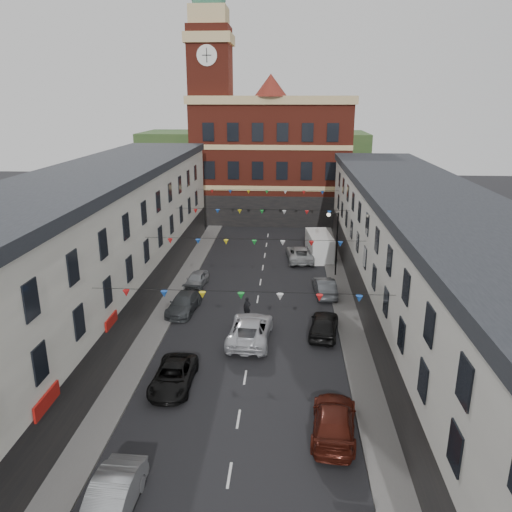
% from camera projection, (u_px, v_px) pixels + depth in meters
% --- Properties ---
extents(ground, '(160.00, 160.00, 0.00)m').
position_uv_depth(ground, '(250.00, 345.00, 33.05)').
color(ground, black).
rests_on(ground, ground).
extents(pavement_left, '(1.80, 64.00, 0.15)m').
position_uv_depth(pavement_left, '(156.00, 328.00, 35.36)').
color(pavement_left, '#605E5B').
rests_on(pavement_left, ground).
extents(pavement_right, '(1.80, 64.00, 0.15)m').
position_uv_depth(pavement_right, '(352.00, 334.00, 34.51)').
color(pavement_right, '#605E5B').
rests_on(pavement_right, ground).
extents(terrace_left, '(8.40, 56.00, 10.70)m').
position_uv_depth(terrace_left, '(75.00, 261.00, 33.13)').
color(terrace_left, beige).
rests_on(terrace_left, ground).
extents(terrace_right, '(8.40, 56.00, 9.70)m').
position_uv_depth(terrace_right, '(435.00, 275.00, 31.82)').
color(terrace_right, silver).
rests_on(terrace_right, ground).
extents(civic_building, '(20.60, 13.30, 18.50)m').
position_uv_depth(civic_building, '(272.00, 158.00, 66.73)').
color(civic_building, maroon).
rests_on(civic_building, ground).
extents(clock_tower, '(5.60, 5.60, 30.00)m').
position_uv_depth(clock_tower, '(211.00, 105.00, 62.34)').
color(clock_tower, maroon).
rests_on(clock_tower, ground).
extents(distant_hill, '(40.00, 14.00, 10.00)m').
position_uv_depth(distant_hill, '(254.00, 160.00, 90.81)').
color(distant_hill, '#2A4922').
rests_on(distant_hill, ground).
extents(street_lamp, '(1.10, 0.36, 6.00)m').
position_uv_depth(street_lamp, '(334.00, 235.00, 44.80)').
color(street_lamp, black).
rests_on(street_lamp, ground).
extents(car_left_b, '(1.76, 4.67, 1.52)m').
position_uv_depth(car_left_b, '(111.00, 500.00, 19.29)').
color(car_left_b, gray).
rests_on(car_left_b, ground).
extents(car_left_c, '(2.20, 4.73, 1.31)m').
position_uv_depth(car_left_c, '(173.00, 376.00, 28.16)').
color(car_left_c, black).
rests_on(car_left_c, ground).
extents(car_left_d, '(2.40, 4.88, 1.36)m').
position_uv_depth(car_left_d, '(184.00, 303.00, 38.16)').
color(car_left_d, '#383C3F').
rests_on(car_left_d, ground).
extents(car_left_e, '(1.92, 3.87, 1.27)m').
position_uv_depth(car_left_e, '(196.00, 280.00, 43.29)').
color(car_left_e, gray).
rests_on(car_left_e, ground).
extents(car_right_c, '(2.60, 5.33, 1.49)m').
position_uv_depth(car_right_c, '(334.00, 421.00, 24.10)').
color(car_right_c, '#4E180F').
rests_on(car_right_c, ground).
extents(car_right_d, '(2.48, 4.84, 1.58)m').
position_uv_depth(car_right_d, '(324.00, 324.00, 34.32)').
color(car_right_d, black).
rests_on(car_right_d, ground).
extents(car_right_e, '(1.87, 4.53, 1.46)m').
position_uv_depth(car_right_e, '(325.00, 287.00, 41.34)').
color(car_right_e, '#44474B').
rests_on(car_right_e, ground).
extents(car_right_f, '(2.88, 5.53, 1.49)m').
position_uv_depth(car_right_f, '(300.00, 254.00, 50.17)').
color(car_right_f, '#A1A4A6').
rests_on(car_right_f, ground).
extents(moving_car, '(3.02, 5.99, 1.63)m').
position_uv_depth(moving_car, '(250.00, 329.00, 33.52)').
color(moving_car, silver).
rests_on(moving_car, ground).
extents(white_van, '(2.72, 5.82, 2.49)m').
position_uv_depth(white_van, '(319.00, 246.00, 51.09)').
color(white_van, white).
rests_on(white_van, ground).
extents(pedestrian, '(0.65, 0.52, 1.55)m').
position_uv_depth(pedestrian, '(247.00, 307.00, 37.15)').
color(pedestrian, black).
rests_on(pedestrian, ground).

